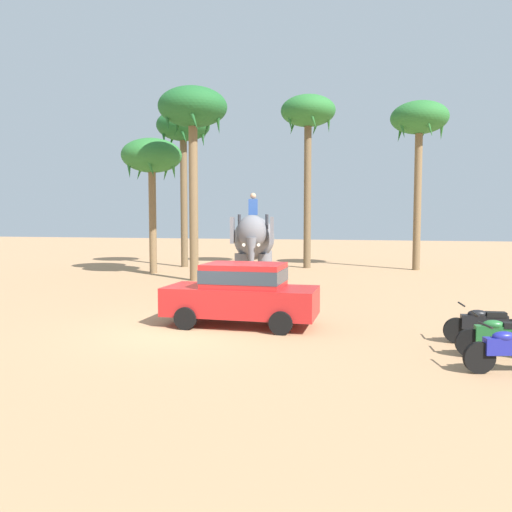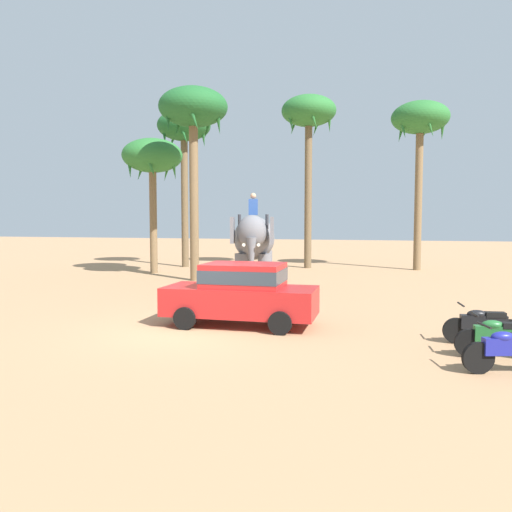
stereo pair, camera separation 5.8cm
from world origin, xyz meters
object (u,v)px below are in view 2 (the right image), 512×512
car_sedan_foreground (242,292)px  palm_tree_leaning_seaward (309,118)px  motorcycle_second_in_row (500,336)px  palm_tree_near_hut (152,159)px  elephant_with_mahout (254,242)px  motorcycle_nearest_camera (510,349)px  motorcycle_mid_row (483,324)px  palm_tree_left_of_road (184,131)px  palm_tree_far_back (420,124)px  palm_tree_behind_elephant (193,113)px

car_sedan_foreground → palm_tree_leaning_seaward: bearing=92.3°
motorcycle_second_in_row → palm_tree_near_hut: palm_tree_near_hut is taller
palm_tree_near_hut → elephant_with_mahout: bearing=-39.8°
motorcycle_nearest_camera → motorcycle_mid_row: (-0.06, 2.28, 0.00)m
car_sedan_foreground → motorcycle_mid_row: bearing=-6.0°
elephant_with_mahout → palm_tree_left_of_road: bearing=125.2°
palm_tree_far_back → palm_tree_near_hut: bearing=-159.6°
motorcycle_second_in_row → palm_tree_left_of_road: size_ratio=0.19×
palm_tree_near_hut → palm_tree_left_of_road: 4.29m
motorcycle_nearest_camera → motorcycle_second_in_row: bearing=87.9°
motorcycle_mid_row → palm_tree_left_of_road: bearing=130.7°
elephant_with_mahout → palm_tree_far_back: (6.78, 11.10, 6.27)m
motorcycle_mid_row → palm_tree_far_back: bearing=91.3°
palm_tree_far_back → palm_tree_leaning_seaward: palm_tree_leaning_seaward is taller
motorcycle_nearest_camera → palm_tree_near_hut: size_ratio=0.25×
palm_tree_behind_elephant → palm_tree_left_of_road: 7.10m
motorcycle_second_in_row → motorcycle_mid_row: same height
elephant_with_mahout → motorcycle_mid_row: size_ratio=2.22×
palm_tree_near_hut → car_sedan_foreground: bearing=-55.1°
car_sedan_foreground → palm_tree_near_hut: 15.43m
palm_tree_left_of_road → motorcycle_mid_row: bearing=-49.3°
motorcycle_second_in_row → motorcycle_nearest_camera: bearing=-92.1°
palm_tree_leaning_seaward → elephant_with_mahout: bearing=-92.8°
car_sedan_foreground → motorcycle_second_in_row: (6.08, -1.83, -0.46)m
motorcycle_nearest_camera → palm_tree_leaning_seaward: size_ratio=0.17×
elephant_with_mahout → palm_tree_near_hut: size_ratio=0.56×
elephant_with_mahout → palm_tree_left_of_road: 13.36m
car_sedan_foreground → motorcycle_nearest_camera: 6.72m
palm_tree_behind_elephant → palm_tree_left_of_road: palm_tree_left_of_road is taller
motorcycle_mid_row → elephant_with_mahout: bearing=137.3°
car_sedan_foreground → palm_tree_behind_elephant: (-4.95, 9.28, 6.86)m
car_sedan_foreground → palm_tree_behind_elephant: size_ratio=0.46×
motorcycle_nearest_camera → palm_tree_near_hut: 21.40m
elephant_with_mahout → palm_tree_near_hut: (-7.12, 5.93, 4.12)m
motorcycle_mid_row → palm_tree_leaning_seaward: size_ratio=0.18×
palm_tree_near_hut → palm_tree_far_back: bearing=20.4°
car_sedan_foreground → palm_tree_far_back: (5.58, 17.10, 7.33)m
palm_tree_near_hut → palm_tree_far_back: 14.98m
elephant_with_mahout → palm_tree_near_hut: palm_tree_near_hut is taller
palm_tree_near_hut → motorcycle_second_in_row: bearing=-43.7°
palm_tree_left_of_road → palm_tree_leaning_seaward: bearing=8.8°
elephant_with_mahout → motorcycle_nearest_camera: bearing=-50.9°
motorcycle_nearest_camera → palm_tree_leaning_seaward: (-6.71, 19.72, 8.37)m
palm_tree_behind_elephant → palm_tree_far_back: 13.12m
palm_tree_far_back → palm_tree_leaning_seaward: size_ratio=0.94×
car_sedan_foreground → motorcycle_mid_row: (5.98, -0.63, -0.46)m
motorcycle_nearest_camera → palm_tree_left_of_road: bearing=127.1°
palm_tree_near_hut → motorcycle_mid_row: bearing=-41.3°
palm_tree_behind_elephant → palm_tree_left_of_road: (-3.08, 6.39, 0.39)m
car_sedan_foreground → palm_tree_left_of_road: palm_tree_left_of_road is taller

